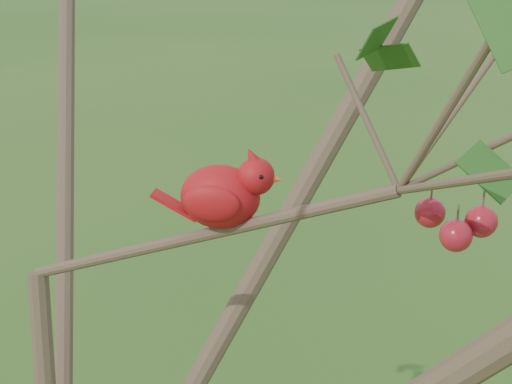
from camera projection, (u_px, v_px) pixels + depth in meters
crabapple_tree at (15, 210)px, 1.10m from camera, size 2.35×2.05×2.95m
cardinal at (225, 194)px, 1.08m from camera, size 0.19×0.11×0.13m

